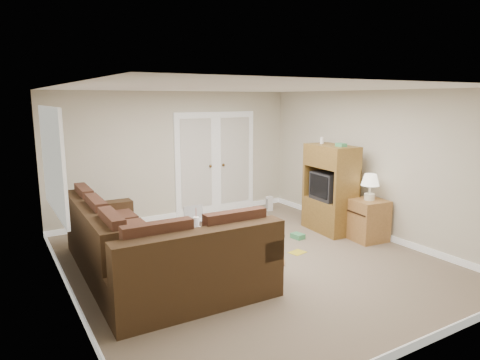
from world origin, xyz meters
TOP-DOWN VIEW (x-y plane):
  - floor at (0.00, 0.00)m, footprint 5.50×5.50m
  - ceiling at (0.00, 0.00)m, footprint 5.00×5.50m
  - wall_left at (-2.50, 0.00)m, footprint 0.02×5.50m
  - wall_right at (2.50, 0.00)m, footprint 0.02×5.50m
  - wall_back at (0.00, 2.75)m, footprint 5.00×0.02m
  - wall_front at (0.00, -2.75)m, footprint 5.00×0.02m
  - baseboards at (0.00, 0.00)m, footprint 5.00×5.50m
  - french_doors at (0.85, 2.71)m, footprint 1.80×0.05m
  - window_left at (-2.46, 1.00)m, footprint 0.05×1.92m
  - sectional_sofa at (-1.54, 0.07)m, footprint 2.07×3.11m
  - coffee_table at (-0.51, 0.61)m, footprint 0.58×1.13m
  - tv_armoire at (1.99, 0.51)m, footprint 0.61×1.01m
  - side_cabinet at (2.20, -0.21)m, footprint 0.59×0.59m
  - space_heater at (1.88, 2.23)m, footprint 0.13×0.11m
  - floor_magazine at (0.81, -0.09)m, footprint 0.28×0.24m
  - floor_greenbox at (1.24, 0.45)m, footprint 0.19×0.23m
  - floor_book at (0.26, -0.25)m, footprint 0.24×0.25m

SIDE VIEW (x-z plane):
  - floor at x=0.00m, z-range 0.00..0.00m
  - floor_magazine at x=0.81m, z-range 0.00..0.01m
  - floor_book at x=0.26m, z-range 0.00..0.02m
  - floor_greenbox at x=1.24m, z-range 0.00..0.09m
  - baseboards at x=0.00m, z-range 0.00..0.10m
  - space_heater at x=1.88m, z-range 0.00..0.31m
  - coffee_table at x=-0.51m, z-range -0.13..0.64m
  - sectional_sofa at x=-1.54m, z-range -0.10..0.85m
  - side_cabinet at x=2.20m, z-range -0.16..0.98m
  - tv_armoire at x=1.99m, z-range -0.05..1.62m
  - french_doors at x=0.85m, z-range -0.03..2.10m
  - wall_left at x=-2.50m, z-range 0.00..2.50m
  - wall_right at x=2.50m, z-range 0.00..2.50m
  - wall_back at x=0.00m, z-range 0.00..2.50m
  - wall_front at x=0.00m, z-range 0.00..2.50m
  - window_left at x=-2.46m, z-range 0.84..2.26m
  - ceiling at x=0.00m, z-range 2.49..2.51m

